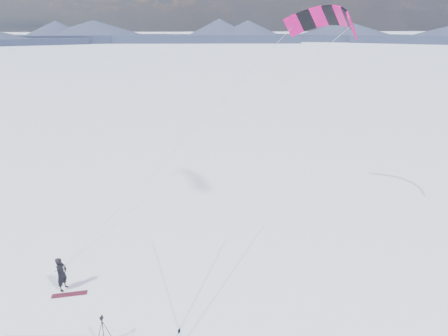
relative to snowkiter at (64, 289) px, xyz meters
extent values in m
cube|color=#1B2233|center=(211.83, 237.33, 2.42)|extent=(142.83, 132.24, 4.83)
cone|color=#1B2233|center=(211.83, 237.33, 4.83)|extent=(90.28, 90.28, 8.00)
cube|color=#1B2233|center=(135.20, 286.57, 2.42)|extent=(155.14, 103.25, 4.83)
cone|color=#1B2233|center=(135.20, 286.57, 4.83)|extent=(84.80, 84.80, 8.00)
cube|color=#1B2233|center=(47.81, 312.23, 2.42)|extent=(154.88, 65.89, 4.83)
cone|color=#1B2233|center=(47.81, 312.23, 4.83)|extent=(72.46, 72.46, 8.00)
cube|color=#1B2233|center=(-43.27, 312.23, 2.42)|extent=(154.88, 65.89, 4.83)
cone|color=#1B2233|center=(-43.27, 312.23, 4.83)|extent=(72.46, 72.46, 8.00)
cube|color=#A7BAD5|center=(2.37, -1.61, 0.00)|extent=(11.66, 3.07, 0.01)
imported|color=black|center=(0.00, 0.00, 0.00)|extent=(0.65, 0.78, 1.81)
cube|color=maroon|center=(0.35, -0.50, 0.02)|extent=(1.66, 0.34, 0.04)
cylinder|color=black|center=(2.59, -3.84, 0.61)|extent=(0.32, 0.26, 1.23)
cylinder|color=black|center=(2.28, -3.89, 0.61)|extent=(0.37, 0.17, 1.23)
cylinder|color=black|center=(2.47, -4.13, 0.61)|extent=(0.08, 0.39, 1.23)
cylinder|color=black|center=(2.45, -3.95, 1.05)|extent=(0.04, 0.04, 0.35)
cube|color=black|center=(2.45, -3.95, 1.28)|extent=(0.10, 0.10, 0.05)
cube|color=black|center=(2.45, -3.95, 1.37)|extent=(0.16, 0.15, 0.10)
cylinder|color=black|center=(2.45, -3.86, 1.37)|extent=(0.07, 0.10, 0.07)
cube|color=#C3055D|center=(15.21, 2.48, 12.40)|extent=(1.03, 1.04, 1.40)
cube|color=black|center=(15.37, 3.26, 12.69)|extent=(0.85, 1.09, 1.30)
cube|color=#C3055D|center=(15.35, 4.11, 12.87)|extent=(0.89, 1.09, 1.18)
cube|color=black|center=(15.16, 4.96, 12.93)|extent=(1.05, 1.09, 1.06)
cube|color=#C3055D|center=(14.81, 5.76, 12.87)|extent=(1.19, 1.03, 1.18)
cube|color=black|center=(14.32, 6.46, 12.69)|extent=(1.31, 0.93, 1.30)
cube|color=#C3055D|center=(13.73, 7.00, 12.40)|extent=(1.39, 0.77, 1.40)
cylinder|color=#8E8E9E|center=(7.61, 1.24, 6.78)|extent=(15.23, 2.50, 11.26)
cylinder|color=#8E8E9E|center=(6.87, 3.50, 6.78)|extent=(13.75, 7.02, 11.26)
cylinder|color=black|center=(0.00, 0.00, 1.16)|extent=(0.53, 0.20, 0.03)
camera|label=1|loc=(5.28, -16.54, 12.37)|focal=30.00mm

